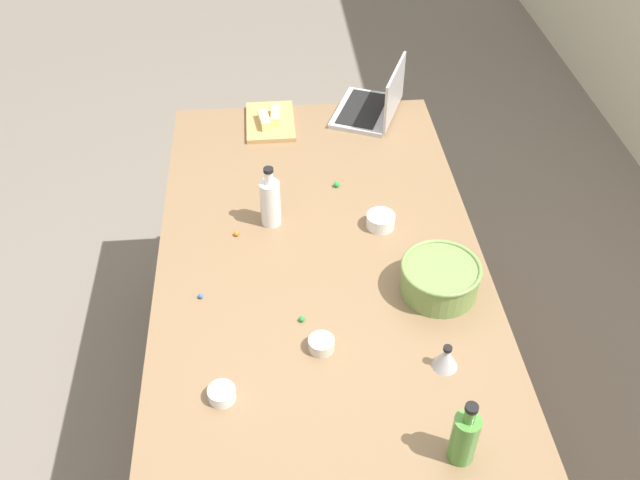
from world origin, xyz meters
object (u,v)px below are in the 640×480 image
(butter_stick_left, at_px, (264,120))
(ramekin_wide, at_px, (222,394))
(butter_stick_right, at_px, (276,116))
(ramekin_small, at_px, (381,221))
(cutting_board, at_px, (270,122))
(bottle_vinegar, at_px, (270,202))
(kitchen_timer, at_px, (446,357))
(laptop, at_px, (375,105))
(bottle_olive, at_px, (464,437))
(ramekin_medium, at_px, (321,344))
(mixing_bowl_large, at_px, (440,278))

(butter_stick_left, bearing_deg, ramekin_wide, -6.53)
(butter_stick_right, bearing_deg, ramekin_small, 26.04)
(cutting_board, relative_size, butter_stick_right, 2.51)
(ramekin_small, relative_size, ramekin_wide, 1.31)
(bottle_vinegar, distance_m, kitchen_timer, 0.77)
(laptop, height_order, cutting_board, laptop)
(bottle_vinegar, distance_m, cutting_board, 0.61)
(bottle_olive, relative_size, cutting_board, 0.74)
(butter_stick_left, xyz_separation_m, ramekin_small, (0.62, 0.36, -0.01))
(cutting_board, distance_m, butter_stick_right, 0.04)
(butter_stick_left, xyz_separation_m, ramekin_medium, (1.12, 0.12, -0.02))
(cutting_board, relative_size, ramekin_wide, 3.86)
(bottle_olive, relative_size, butter_stick_left, 1.85)
(ramekin_small, bearing_deg, bottle_vinegar, -98.18)
(cutting_board, bearing_deg, bottle_olive, 15.10)
(bottle_vinegar, relative_size, kitchen_timer, 2.86)
(butter_stick_right, xyz_separation_m, kitchen_timer, (1.23, 0.40, -0.00))
(ramekin_medium, bearing_deg, cutting_board, -174.91)
(bottle_olive, height_order, kitchen_timer, bottle_olive)
(bottle_olive, xyz_separation_m, ramekin_medium, (-0.35, -0.30, -0.06))
(laptop, bearing_deg, kitchen_timer, 0.36)
(bottle_olive, xyz_separation_m, butter_stick_left, (-1.47, -0.43, -0.05))
(ramekin_medium, bearing_deg, laptop, 164.90)
(bottle_olive, height_order, butter_stick_left, bottle_olive)
(bottle_vinegar, height_order, ramekin_medium, bottle_vinegar)
(cutting_board, distance_m, ramekin_medium, 1.15)
(kitchen_timer, bearing_deg, ramekin_small, -171.57)
(ramekin_small, relative_size, kitchen_timer, 1.22)
(laptop, xyz_separation_m, butter_stick_right, (0.03, -0.40, -0.01))
(butter_stick_right, xyz_separation_m, ramekin_wide, (1.28, -0.19, -0.02))
(butter_stick_right, xyz_separation_m, ramekin_small, (0.65, 0.32, -0.01))
(bottle_vinegar, bearing_deg, butter_stick_right, 176.32)
(laptop, distance_m, ramekin_small, 0.69)
(cutting_board, height_order, ramekin_wide, ramekin_wide)
(cutting_board, bearing_deg, mixing_bowl_large, 26.05)
(bottle_olive, bearing_deg, bottle_vinegar, -154.91)
(ramekin_small, bearing_deg, ramekin_wide, -38.67)
(laptop, relative_size, ramekin_medium, 5.12)
(ramekin_wide, xyz_separation_m, kitchen_timer, (-0.05, 0.59, 0.02))
(kitchen_timer, bearing_deg, laptop, -179.64)
(ramekin_medium, bearing_deg, kitchen_timer, 74.97)
(bottle_olive, bearing_deg, laptop, 179.46)
(cutting_board, distance_m, ramekin_small, 0.74)
(bottle_vinegar, height_order, ramekin_wide, bottle_vinegar)
(mixing_bowl_large, bearing_deg, ramekin_medium, -62.78)
(bottle_olive, distance_m, butter_stick_left, 1.53)
(bottle_olive, xyz_separation_m, kitchen_timer, (-0.27, 0.02, -0.05))
(bottle_vinegar, xyz_separation_m, ramekin_wide, (0.68, -0.15, -0.07))
(bottle_vinegar, distance_m, ramekin_medium, 0.56)
(ramekin_wide, bearing_deg, bottle_olive, 69.48)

